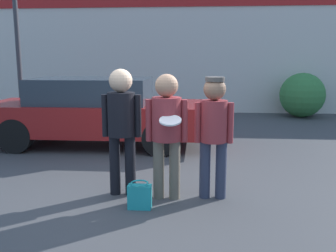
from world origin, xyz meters
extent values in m
plane|color=#3F3F42|center=(0.00, 0.00, 0.00)|extent=(56.00, 56.00, 0.00)
cube|color=silver|center=(0.00, 8.43, 1.97)|extent=(24.00, 0.18, 3.94)
cube|color=#B21E1E|center=(0.00, 8.32, 3.79)|extent=(24.00, 0.04, 0.30)
cylinder|color=black|center=(-0.55, 0.06, 0.43)|extent=(0.15, 0.15, 0.85)
cylinder|color=black|center=(-0.33, 0.06, 0.43)|extent=(0.15, 0.15, 0.85)
cylinder|color=black|center=(-0.44, 0.06, 1.15)|extent=(0.38, 0.38, 0.60)
cylinder|color=black|center=(-0.67, 0.06, 1.13)|extent=(0.09, 0.09, 0.58)
cylinder|color=black|center=(-0.21, 0.06, 1.13)|extent=(0.09, 0.09, 0.58)
sphere|color=#DBB28E|center=(-0.44, 0.06, 1.61)|extent=(0.32, 0.32, 0.32)
cylinder|color=#665B4C|center=(0.09, -0.05, 0.41)|extent=(0.15, 0.15, 0.82)
cylinder|color=#665B4C|center=(0.31, -0.05, 0.41)|extent=(0.15, 0.15, 0.82)
cylinder|color=maroon|center=(0.20, -0.05, 1.11)|extent=(0.39, 0.39, 0.58)
cylinder|color=maroon|center=(-0.04, -0.05, 1.09)|extent=(0.09, 0.09, 0.56)
cylinder|color=maroon|center=(0.43, -0.05, 1.09)|extent=(0.09, 0.09, 0.56)
sphere|color=tan|center=(0.20, -0.05, 1.56)|extent=(0.31, 0.31, 0.31)
cylinder|color=white|center=(0.27, -0.33, 1.14)|extent=(0.28, 0.28, 0.11)
cylinder|color=#2D3347|center=(0.72, 0.02, 0.40)|extent=(0.15, 0.15, 0.80)
cylinder|color=#2D3347|center=(0.94, 0.02, 0.40)|extent=(0.15, 0.15, 0.80)
cylinder|color=maroon|center=(0.83, 0.02, 1.08)|extent=(0.35, 0.35, 0.56)
cylinder|color=maroon|center=(0.61, 0.02, 1.06)|extent=(0.09, 0.09, 0.55)
cylinder|color=maroon|center=(1.05, 0.02, 1.06)|extent=(0.09, 0.09, 0.55)
sphere|color=#8C664C|center=(0.83, 0.02, 1.51)|extent=(0.30, 0.30, 0.30)
cylinder|color=#4C4742|center=(0.83, 0.02, 1.64)|extent=(0.26, 0.26, 0.06)
cube|color=maroon|center=(-1.61, 3.03, 0.62)|extent=(4.78, 1.83, 0.65)
cube|color=#28333D|center=(-1.70, 3.03, 1.21)|extent=(2.49, 1.57, 0.54)
cylinder|color=black|center=(-0.13, 3.84, 0.35)|extent=(0.71, 0.22, 0.71)
cylinder|color=black|center=(-0.13, 2.21, 0.35)|extent=(0.71, 0.22, 0.71)
cylinder|color=black|center=(-3.09, 3.84, 0.35)|extent=(0.71, 0.22, 0.71)
cylinder|color=black|center=(-3.09, 2.21, 0.35)|extent=(0.71, 0.22, 0.71)
cylinder|color=#38383D|center=(-4.05, 4.56, 3.14)|extent=(0.12, 0.12, 6.28)
sphere|color=#387A3D|center=(3.99, 7.52, 0.72)|extent=(1.44, 1.44, 1.44)
cube|color=teal|center=(-0.12, -0.45, 0.16)|extent=(0.30, 0.14, 0.31)
torus|color=teal|center=(-0.12, -0.45, 0.34)|extent=(0.23, 0.23, 0.02)
camera|label=1|loc=(0.61, -4.96, 1.92)|focal=40.00mm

